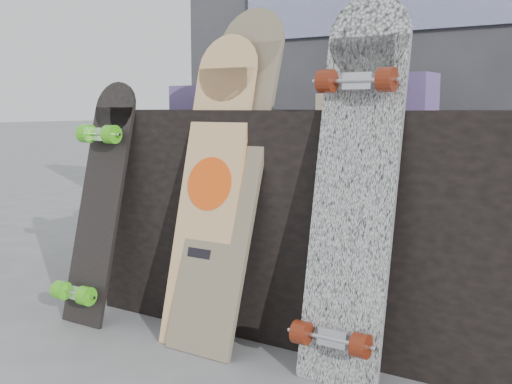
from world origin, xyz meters
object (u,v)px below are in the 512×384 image
Objects in this scene: skateboard_dark at (98,198)px; longboard_celtic at (230,164)px; longboard_geisha at (211,180)px; longboard_cascadia at (354,181)px; vendor_table at (314,218)px.

longboard_celtic is at bearing 9.98° from skateboard_dark.
longboard_celtic is at bearing 27.64° from longboard_geisha.
longboard_cascadia is at bearing -2.28° from longboard_geisha.
vendor_table is 1.38× the size of longboard_celtic.
vendor_table is 0.53m from longboard_cascadia.
skateboard_dark is (-1.04, -0.04, -0.13)m from longboard_cascadia.
longboard_cascadia is 1.26× the size of skateboard_dark.
longboard_cascadia reaches higher than vendor_table.
longboard_geisha is at bearing -152.36° from longboard_celtic.
vendor_table is 0.44m from longboard_geisha.
longboard_celtic reaches higher than longboard_cascadia.
vendor_table is at bearing 62.89° from longboard_celtic.
longboard_cascadia reaches higher than longboard_geisha.
vendor_table is 0.82m from skateboard_dark.
skateboard_dark is at bearing -172.33° from longboard_geisha.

